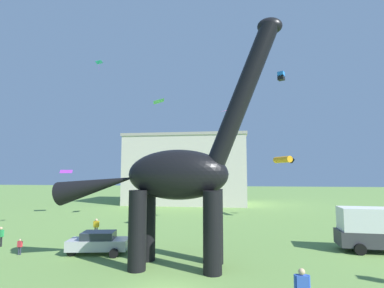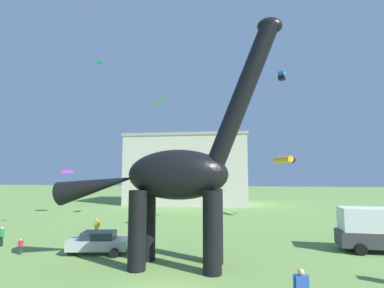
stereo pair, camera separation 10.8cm
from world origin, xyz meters
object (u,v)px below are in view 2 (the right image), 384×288
Objects in this scene: parked_sedan_left at (99,242)px; kite_mid_right at (243,88)px; person_vendor_side at (21,245)px; kite_apex at (159,101)px; kite_near_high at (286,160)px; person_near_flyer at (97,225)px; kite_near_low at (232,110)px; parked_box_truck at (377,229)px; person_watching_child at (2,234)px; kite_high_left at (67,171)px; kite_mid_left at (282,76)px; dinosaur_sculpture at (176,175)px; person_strolling_adult at (301,286)px; kite_trailing at (100,62)px.

kite_mid_right is (10.88, 13.37, 14.92)m from parked_sedan_left.
person_vendor_side is 21.34m from kite_apex.
person_near_flyer is at bearing -146.17° from kite_near_high.
kite_mid_right is 0.35× the size of kite_near_low.
kite_mid_right is at bearing 135.31° from parked_box_truck.
kite_near_low is 11.68m from kite_apex.
kite_near_high is at bearing -38.47° from person_near_flyer.
kite_apex is at bearing -166.82° from person_watching_child.
kite_mid_right reaches higher than kite_high_left.
person_vendor_side is 1.23× the size of kite_mid_left.
person_vendor_side is at bearing 144.17° from dinosaur_sculpture.
kite_mid_left is at bearing -55.22° from person_near_flyer.
person_strolling_adult is at bearing -44.33° from kite_high_left.
kite_near_low is 1.12× the size of kite_apex.
kite_near_low reaches higher than kite_near_high.
kite_mid_left reaches higher than person_strolling_adult.
kite_mid_right is at bearing 78.75° from kite_near_low.
kite_trailing reaches higher than parked_sedan_left.
person_strolling_adult is (-7.58, -10.56, -0.57)m from parked_box_truck.
parked_box_truck is at bearing -19.00° from kite_near_low.
parked_sedan_left is at bearing -52.98° from kite_high_left.
kite_mid_left is (5.35, 4.29, 4.45)m from kite_near_low.
kite_trailing is 1.16× the size of kite_mid_right.
person_vendor_side is 28.37m from kite_mid_left.
dinosaur_sculpture is 12.88m from person_near_flyer.
parked_sedan_left is at bearing -92.84° from kite_apex.
kite_trailing is at bearing -107.44° from kite_apex.
kite_mid_right is at bearing -43.29° from person_near_flyer.
kite_mid_right is at bearing 35.02° from kite_trailing.
kite_near_high is (24.91, 17.76, 6.59)m from person_watching_child.
dinosaur_sculpture is at bearing -76.60° from person_vendor_side.
person_strolling_adult is at bearing 117.61° from person_watching_child.
kite_high_left reaches higher than parked_sedan_left.
person_vendor_side is (-5.39, -1.08, -0.14)m from parked_sedan_left.
kite_trailing is at bearing -142.13° from kite_near_high.
parked_box_truck is 15.01m from kite_near_low.
kite_near_low reaches higher than parked_box_truck.
parked_sedan_left is (-6.13, 2.10, -4.87)m from dinosaur_sculpture.
person_watching_child is 1.92× the size of kite_mid_right.
parked_box_truck reaches higher than parked_sedan_left.
kite_apex reaches higher than person_vendor_side.
dinosaur_sculpture is at bearing -71.24° from kite_apex.
dinosaur_sculpture is 29.13m from kite_high_left.
kite_mid_left is (29.12, -7.60, 10.17)m from kite_high_left.
kite_mid_left reaches higher than person_watching_child.
kite_mid_left reaches higher than parked_box_truck.
kite_apex is (-8.90, 7.01, 2.84)m from kite_near_low.
kite_near_high reaches higher than person_watching_child.
kite_apex reaches higher than kite_near_high.
kite_near_low is (-10.50, 3.62, 10.10)m from parked_box_truck.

